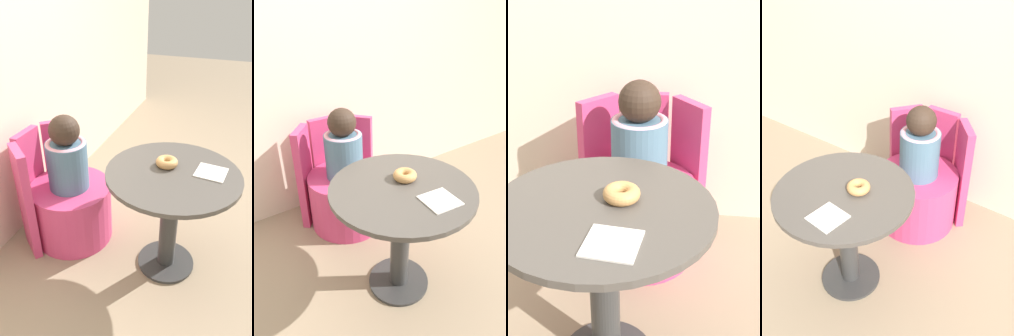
% 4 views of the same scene
% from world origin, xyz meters
% --- Properties ---
extents(ground_plane, '(12.00, 12.00, 0.00)m').
position_xyz_m(ground_plane, '(0.00, 0.00, 0.00)').
color(ground_plane, gray).
extents(back_wall, '(6.00, 0.06, 2.40)m').
position_xyz_m(back_wall, '(0.00, 1.13, 1.20)').
color(back_wall, beige).
rests_on(back_wall, ground_plane).
extents(round_table, '(0.73, 0.73, 0.67)m').
position_xyz_m(round_table, '(0.02, 0.04, 0.49)').
color(round_table, '#333333').
rests_on(round_table, ground_plane).
extents(tub_chair, '(0.53, 0.53, 0.40)m').
position_xyz_m(tub_chair, '(0.07, 0.71, 0.20)').
color(tub_chair, '#D13D70').
rests_on(tub_chair, ground_plane).
extents(booth_backrest, '(0.62, 0.23, 0.73)m').
position_xyz_m(booth_backrest, '(0.07, 0.93, 0.37)').
color(booth_backrest, '#D13D70').
rests_on(booth_backrest, ground_plane).
extents(child_figure, '(0.25, 0.25, 0.48)m').
position_xyz_m(child_figure, '(0.07, 0.71, 0.62)').
color(child_figure, slate).
rests_on(child_figure, tub_chair).
extents(donut, '(0.12, 0.12, 0.05)m').
position_xyz_m(donut, '(0.08, 0.09, 0.69)').
color(donut, tan).
rests_on(donut, round_table).
extents(paper_napkin, '(0.17, 0.17, 0.01)m').
position_xyz_m(paper_napkin, '(0.09, -0.15, 0.67)').
color(paper_napkin, silver).
rests_on(paper_napkin, round_table).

